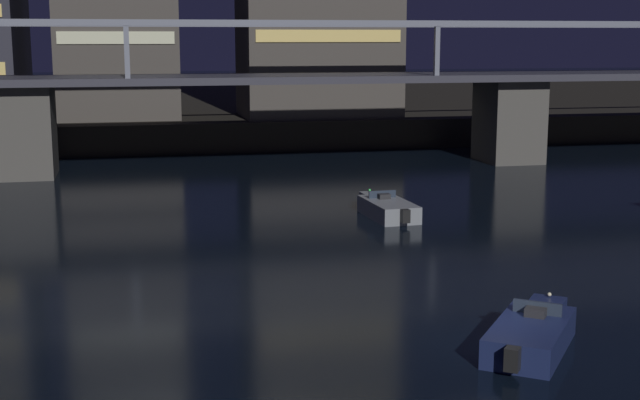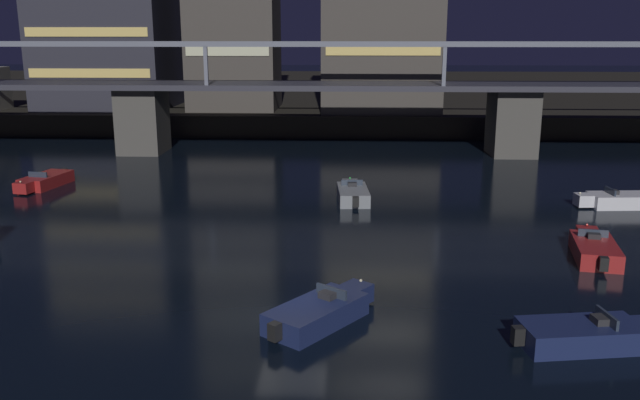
{
  "view_description": "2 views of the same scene",
  "coord_description": "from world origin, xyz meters",
  "px_view_note": "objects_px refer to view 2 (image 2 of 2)",
  "views": [
    {
      "loc": [
        -9.51,
        -21.85,
        8.42
      ],
      "look_at": [
        -2.78,
        9.33,
        2.53
      ],
      "focal_mm": 49.93,
      "sensor_mm": 36.0,
      "label": 1
    },
    {
      "loc": [
        2.0,
        -22.62,
        10.07
      ],
      "look_at": [
        0.69,
        7.81,
        2.48
      ],
      "focal_mm": 37.68,
      "sensor_mm": 36.0,
      "label": 2
    }
  ],
  "objects_px": {
    "speedboat_mid_right": "(320,312)",
    "speedboat_mid_center": "(353,194)",
    "tower_west_low": "(107,11)",
    "speedboat_far_right": "(620,200)",
    "speedboat_near_center": "(587,335)",
    "speedboat_near_right": "(44,181)",
    "speedboat_mid_left": "(594,249)",
    "river_bridge": "(325,103)"
  },
  "relations": [
    {
      "from": "tower_west_low",
      "to": "speedboat_far_right",
      "type": "bearing_deg",
      "value": -38.93
    },
    {
      "from": "speedboat_near_right",
      "to": "speedboat_mid_center",
      "type": "bearing_deg",
      "value": -7.71
    },
    {
      "from": "river_bridge",
      "to": "speedboat_near_right",
      "type": "relative_size",
      "value": 19.23
    },
    {
      "from": "speedboat_far_right",
      "to": "speedboat_mid_right",
      "type": "bearing_deg",
      "value": -134.86
    },
    {
      "from": "tower_west_low",
      "to": "speedboat_near_right",
      "type": "xyz_separation_m",
      "value": [
        5.52,
        -30.22,
        -11.91
      ]
    },
    {
      "from": "speedboat_mid_center",
      "to": "speedboat_mid_right",
      "type": "distance_m",
      "value": 18.23
    },
    {
      "from": "speedboat_mid_center",
      "to": "speedboat_mid_right",
      "type": "height_order",
      "value": "same"
    },
    {
      "from": "speedboat_near_center",
      "to": "speedboat_near_right",
      "type": "height_order",
      "value": "same"
    },
    {
      "from": "tower_west_low",
      "to": "speedboat_far_right",
      "type": "relative_size",
      "value": 3.93
    },
    {
      "from": "river_bridge",
      "to": "speedboat_mid_center",
      "type": "relative_size",
      "value": 19.24
    },
    {
      "from": "speedboat_near_right",
      "to": "speedboat_mid_center",
      "type": "relative_size",
      "value": 1.0
    },
    {
      "from": "speedboat_near_right",
      "to": "speedboat_mid_right",
      "type": "xyz_separation_m",
      "value": [
        19.49,
        -21.0,
        0.0
      ]
    },
    {
      "from": "speedboat_near_center",
      "to": "speedboat_mid_right",
      "type": "height_order",
      "value": "same"
    },
    {
      "from": "speedboat_near_center",
      "to": "river_bridge",
      "type": "bearing_deg",
      "value": 105.31
    },
    {
      "from": "speedboat_near_center",
      "to": "speedboat_far_right",
      "type": "xyz_separation_m",
      "value": [
        8.24,
        18.68,
        0.0
      ]
    },
    {
      "from": "speedboat_mid_left",
      "to": "speedboat_far_right",
      "type": "bearing_deg",
      "value": 63.17
    },
    {
      "from": "speedboat_mid_center",
      "to": "speedboat_far_right",
      "type": "xyz_separation_m",
      "value": [
        15.87,
        -1.0,
        0.0
      ]
    },
    {
      "from": "river_bridge",
      "to": "speedboat_near_right",
      "type": "bearing_deg",
      "value": -143.3
    },
    {
      "from": "tower_west_low",
      "to": "speedboat_near_center",
      "type": "height_order",
      "value": "tower_west_low"
    },
    {
      "from": "speedboat_mid_center",
      "to": "speedboat_far_right",
      "type": "distance_m",
      "value": 15.91
    },
    {
      "from": "speedboat_mid_center",
      "to": "river_bridge",
      "type": "bearing_deg",
      "value": 97.86
    },
    {
      "from": "speedboat_mid_center",
      "to": "speedboat_mid_left",
      "type": "bearing_deg",
      "value": -43.36
    },
    {
      "from": "speedboat_mid_left",
      "to": "speedboat_mid_right",
      "type": "bearing_deg",
      "value": -147.91
    },
    {
      "from": "tower_west_low",
      "to": "speedboat_mid_center",
      "type": "xyz_separation_m",
      "value": [
        26.24,
        -33.02,
        -11.91
      ]
    },
    {
      "from": "speedboat_near_right",
      "to": "river_bridge",
      "type": "bearing_deg",
      "value": 36.7
    },
    {
      "from": "speedboat_mid_right",
      "to": "speedboat_near_right",
      "type": "bearing_deg",
      "value": 132.88
    },
    {
      "from": "tower_west_low",
      "to": "speedboat_mid_left",
      "type": "xyz_separation_m",
      "value": [
        37.33,
        -43.49,
        -11.91
      ]
    },
    {
      "from": "speedboat_mid_right",
      "to": "speedboat_mid_center",
      "type": "bearing_deg",
      "value": 86.14
    },
    {
      "from": "speedboat_mid_left",
      "to": "tower_west_low",
      "type": "bearing_deg",
      "value": 130.64
    },
    {
      "from": "tower_west_low",
      "to": "speedboat_mid_center",
      "type": "height_order",
      "value": "tower_west_low"
    },
    {
      "from": "river_bridge",
      "to": "speedboat_mid_right",
      "type": "height_order",
      "value": "river_bridge"
    },
    {
      "from": "speedboat_mid_left",
      "to": "speedboat_near_center",
      "type": "bearing_deg",
      "value": -110.51
    },
    {
      "from": "speedboat_mid_left",
      "to": "speedboat_mid_center",
      "type": "height_order",
      "value": "same"
    },
    {
      "from": "speedboat_mid_center",
      "to": "speedboat_far_right",
      "type": "relative_size",
      "value": 1.0
    },
    {
      "from": "speedboat_near_right",
      "to": "speedboat_far_right",
      "type": "xyz_separation_m",
      "value": [
        36.6,
        -3.81,
        0.0
      ]
    },
    {
      "from": "tower_west_low",
      "to": "speedboat_near_center",
      "type": "xyz_separation_m",
      "value": [
        33.88,
        -52.71,
        -11.91
      ]
    },
    {
      "from": "tower_west_low",
      "to": "speedboat_far_right",
      "type": "xyz_separation_m",
      "value": [
        42.12,
        -34.03,
        -11.91
      ]
    },
    {
      "from": "speedboat_mid_right",
      "to": "speedboat_far_right",
      "type": "relative_size",
      "value": 0.9
    },
    {
      "from": "speedboat_mid_left",
      "to": "river_bridge",
      "type": "bearing_deg",
      "value": 116.33
    },
    {
      "from": "speedboat_near_center",
      "to": "speedboat_mid_left",
      "type": "bearing_deg",
      "value": 69.49
    },
    {
      "from": "speedboat_near_right",
      "to": "speedboat_mid_center",
      "type": "height_order",
      "value": "same"
    },
    {
      "from": "speedboat_far_right",
      "to": "river_bridge",
      "type": "bearing_deg",
      "value": 135.97
    }
  ]
}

